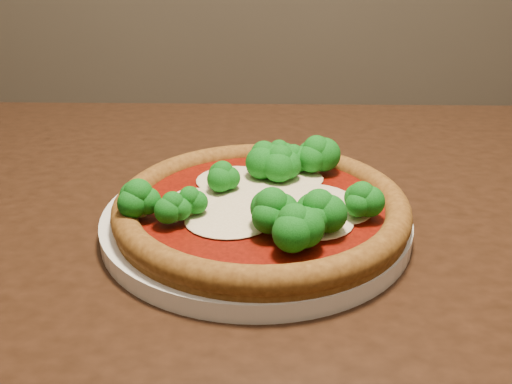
{
  "coord_description": "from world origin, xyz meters",
  "views": [
    {
      "loc": [
        -0.15,
        -0.29,
        1.03
      ],
      "look_at": [
        -0.15,
        0.21,
        0.79
      ],
      "focal_mm": 40.0,
      "sensor_mm": 36.0,
      "label": 1
    }
  ],
  "objects": [
    {
      "name": "dining_table",
      "position": [
        -0.09,
        0.2,
        0.65
      ],
      "size": [
        1.17,
        0.9,
        0.75
      ],
      "rotation": [
        0.0,
        0.0,
        -0.02
      ],
      "color": "black",
      "rests_on": "floor"
    },
    {
      "name": "pizza",
      "position": [
        -0.14,
        0.2,
        0.79
      ],
      "size": [
        0.28,
        0.28,
        0.06
      ],
      "rotation": [
        0.0,
        0.0,
        -0.35
      ],
      "color": "brown",
      "rests_on": "plate"
    },
    {
      "name": "plate",
      "position": [
        -0.15,
        0.21,
        0.76
      ],
      "size": [
        0.3,
        0.3,
        0.02
      ],
      "primitive_type": "cylinder",
      "color": "white",
      "rests_on": "dining_table"
    }
  ]
}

